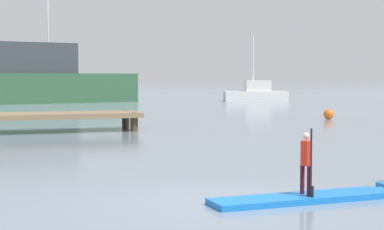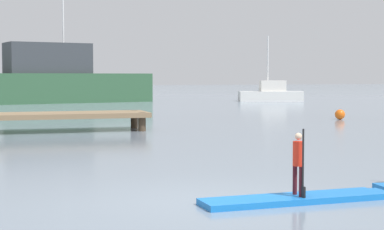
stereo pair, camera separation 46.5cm
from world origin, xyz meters
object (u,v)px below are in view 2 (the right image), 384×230
(paddleboard_near, at_px, (298,199))
(fishing_boat_green_midground, at_px, (271,93))
(paddler_child_solo, at_px, (299,161))
(mooring_buoy_mid, at_px, (340,114))
(fishing_boat_white_large, at_px, (59,80))

(paddleboard_near, xyz_separation_m, fishing_boat_green_midground, (16.00, 37.33, 0.57))
(paddler_child_solo, bearing_deg, fishing_boat_green_midground, 66.81)
(paddleboard_near, xyz_separation_m, mooring_buoy_mid, (10.49, 16.97, 0.19))
(paddleboard_near, bearing_deg, mooring_buoy_mid, 58.27)
(paddleboard_near, bearing_deg, fishing_boat_green_midground, 66.80)
(fishing_boat_white_large, height_order, fishing_boat_green_midground, fishing_boat_white_large)
(paddler_child_solo, distance_m, fishing_boat_white_large, 39.38)
(fishing_boat_white_large, xyz_separation_m, mooring_buoy_mid, (10.84, -22.38, -1.45))
(fishing_boat_green_midground, bearing_deg, paddler_child_solo, -113.19)
(fishing_boat_green_midground, bearing_deg, mooring_buoy_mid, -105.14)
(fishing_boat_white_large, distance_m, mooring_buoy_mid, 24.91)
(paddleboard_near, relative_size, fishing_boat_white_large, 0.24)
(paddler_child_solo, xyz_separation_m, fishing_boat_green_midground, (15.99, 37.34, -0.05))
(paddleboard_near, bearing_deg, fishing_boat_white_large, 90.52)
(mooring_buoy_mid, bearing_deg, paddleboard_near, -121.73)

